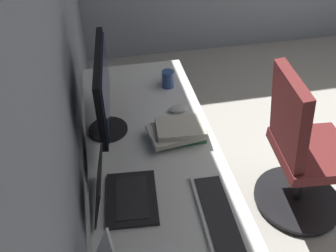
% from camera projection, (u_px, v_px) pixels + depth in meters
% --- Properties ---
extents(wall_back, '(5.04, 0.10, 2.60)m').
position_uv_depth(wall_back, '(46.00, 45.00, 1.35)').
color(wall_back, '#8C939E').
rests_on(wall_back, ground).
extents(desk, '(1.86, 0.64, 0.73)m').
position_uv_depth(desk, '(158.00, 175.00, 1.71)').
color(desk, white).
rests_on(desk, ground).
extents(drawer_pedestal, '(0.40, 0.51, 0.69)m').
position_uv_depth(drawer_pedestal, '(147.00, 183.00, 2.07)').
color(drawer_pedestal, white).
rests_on(drawer_pedestal, ground).
extents(monitor_primary, '(0.56, 0.20, 0.44)m').
position_uv_depth(monitor_primary, '(103.00, 89.00, 1.68)').
color(monitor_primary, black).
rests_on(monitor_primary, desk).
extents(laptop_left, '(0.31, 0.28, 0.21)m').
position_uv_depth(laptop_left, '(119.00, 193.00, 1.46)').
color(laptop_left, black).
rests_on(laptop_left, desk).
extents(keyboard_main, '(0.43, 0.16, 0.02)m').
position_uv_depth(keyboard_main, '(218.00, 214.00, 1.43)').
color(keyboard_main, silver).
rests_on(keyboard_main, desk).
extents(mouse_main, '(0.06, 0.10, 0.03)m').
position_uv_depth(mouse_main, '(179.00, 109.00, 1.96)').
color(mouse_main, silver).
rests_on(mouse_main, desk).
extents(book_stack_near, '(0.21, 0.29, 0.08)m').
position_uv_depth(book_stack_near, '(178.00, 131.00, 1.78)').
color(book_stack_near, '#3D8456').
rests_on(book_stack_near, desk).
extents(coffee_mug, '(0.11, 0.07, 0.10)m').
position_uv_depth(coffee_mug, '(168.00, 79.00, 2.13)').
color(coffee_mug, '#335193').
rests_on(coffee_mug, desk).
extents(office_chair, '(0.56, 0.57, 0.97)m').
position_uv_depth(office_chair, '(301.00, 154.00, 2.10)').
color(office_chair, maroon).
rests_on(office_chair, ground).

